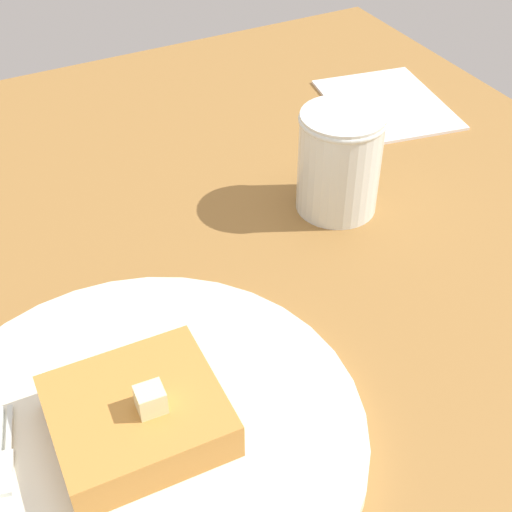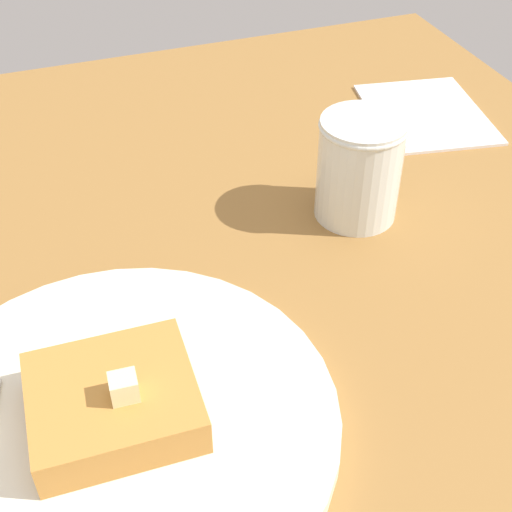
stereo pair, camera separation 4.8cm
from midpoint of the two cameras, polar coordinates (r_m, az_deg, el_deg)
The scene contains 6 objects.
table_surface at distance 48.33cm, azimuth -11.18°, elevation -10.42°, with size 94.90×94.90×1.99cm, color olive.
plate at distance 43.87cm, azimuth -12.44°, elevation -14.03°, with size 26.63×26.63×1.41cm.
toast_slice_center at distance 42.38cm, azimuth -12.80°, elevation -12.52°, with size 8.51×9.53×2.61cm, color #BE7F37.
butter_pat_primary at distance 40.25cm, azimuth -11.93°, elevation -11.35°, with size 1.55×1.40×1.55cm, color beige.
syrup_jar at distance 58.33cm, azimuth 4.30°, elevation 7.28°, with size 6.99×6.99×8.70cm.
napkin at distance 76.34cm, azimuth 8.59°, elevation 11.87°, with size 14.12×11.24×0.30cm, color white.
Camera 1 is at (-29.95, 7.80, 37.72)cm, focal length 50.00 mm.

